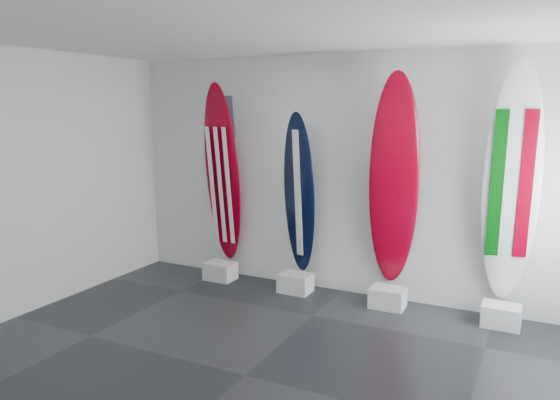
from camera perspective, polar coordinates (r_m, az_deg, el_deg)
The scene contains 13 objects.
floor at distance 5.06m, azimuth -3.72°, elevation -17.97°, with size 6.00×6.00×0.00m, color black.
ceiling at distance 4.51m, azimuth -4.16°, elevation 18.01°, with size 6.00×6.00×0.00m, color white.
wall_back at distance 6.80m, azimuth 6.80°, elevation 2.56°, with size 6.00×6.00×0.00m, color silver.
wall_left at distance 6.58m, azimuth -27.09°, elevation 1.30°, with size 5.00×5.00×0.00m, color silver.
display_block_usa at distance 7.54m, azimuth -6.32°, elevation -7.45°, with size 0.40×0.30×0.24m, color silver.
surfboard_usa at distance 7.34m, azimuth -6.09°, elevation 2.74°, with size 0.55×0.08×2.44m, color maroon.
display_block_navy at distance 7.01m, azimuth 1.63°, elevation -8.74°, with size 0.40×0.30×0.24m, color silver.
surfboard_navy at distance 6.82m, azimuth 2.04°, elevation 0.67°, with size 0.47×0.08×2.06m, color black.
display_block_swiss at distance 6.62m, azimuth 11.29°, elevation -10.07°, with size 0.40×0.30×0.24m, color silver.
surfboard_swiss at distance 6.39m, azimuth 11.95°, elevation 1.89°, with size 0.57×0.08×2.53m, color maroon.
display_block_italy at distance 6.44m, azimuth 22.30°, elevation -11.23°, with size 0.40×0.30×0.24m, color silver.
surfboard_italy at distance 6.19m, azimuth 23.23°, elevation 1.44°, with size 0.59×0.08×2.61m, color silver.
wall_outlet at distance 8.15m, azimuth -9.90°, elevation -4.53°, with size 0.09×0.02×0.13m, color silver.
Camera 1 is at (2.27, -3.85, 2.36)m, focal length 34.67 mm.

